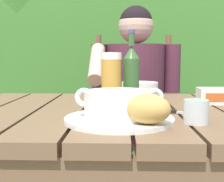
{
  "coord_description": "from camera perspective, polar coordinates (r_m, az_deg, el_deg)",
  "views": [
    {
      "loc": [
        0.05,
        -0.99,
        0.93
      ],
      "look_at": [
        0.02,
        -0.1,
        0.83
      ],
      "focal_mm": 48.44,
      "sensor_mm": 36.0,
      "label": 1
    }
  ],
  "objects": [
    {
      "name": "person_eating",
      "position": [
        1.65,
        4.38,
        -1.15
      ],
      "size": [
        0.48,
        0.47,
        1.2
      ],
      "color": "#502536",
      "rests_on": "ground_plane"
    },
    {
      "name": "bread_roll",
      "position": [
        0.72,
        6.61,
        -3.34
      ],
      "size": [
        0.14,
        0.12,
        0.07
      ],
      "color": "tan",
      "rests_on": "serving_plate"
    },
    {
      "name": "dining_table",
      "position": [
        1.02,
        -1.07,
        -8.78
      ],
      "size": [
        1.32,
        0.81,
        0.76
      ],
      "color": "brown",
      "rests_on": "ground_plane"
    },
    {
      "name": "beer_glass",
      "position": [
        1.04,
        -0.13,
        2.23
      ],
      "size": [
        0.07,
        0.07,
        0.19
      ],
      "color": "gold",
      "rests_on": "dining_table"
    },
    {
      "name": "butter_tub",
      "position": [
        1.16,
        18.52,
        -0.88
      ],
      "size": [
        0.11,
        0.08,
        0.06
      ],
      "color": "white",
      "rests_on": "dining_table"
    },
    {
      "name": "water_glass_small",
      "position": [
        0.8,
        15.57,
        -3.78
      ],
      "size": [
        0.06,
        0.06,
        0.06
      ],
      "color": "silver",
      "rests_on": "dining_table"
    },
    {
      "name": "beer_bottle",
      "position": [
        1.07,
        3.66,
        3.2
      ],
      "size": [
        0.06,
        0.06,
        0.27
      ],
      "color": "#375E2F",
      "rests_on": "dining_table"
    },
    {
      "name": "table_knife",
      "position": [
        0.94,
        11.91,
        -3.88
      ],
      "size": [
        0.16,
        0.06,
        0.01
      ],
      "color": "silver",
      "rests_on": "dining_table"
    },
    {
      "name": "diner_bowl",
      "position": [
        1.3,
        5.25,
        0.29
      ],
      "size": [
        0.15,
        0.15,
        0.06
      ],
      "color": "white",
      "rests_on": "dining_table"
    },
    {
      "name": "hedge_backdrop",
      "position": [
        2.67,
        -2.43,
        5.28
      ],
      "size": [
        3.85,
        0.93,
        1.84
      ],
      "color": "#40782F",
      "rests_on": "ground_plane"
    },
    {
      "name": "serving_plate",
      "position": [
        0.8,
        1.36,
        -5.35
      ],
      "size": [
        0.29,
        0.29,
        0.01
      ],
      "color": "white",
      "rests_on": "dining_table"
    },
    {
      "name": "chair_near_diner",
      "position": [
        1.88,
        4.13,
        -6.35
      ],
      "size": [
        0.49,
        0.46,
        1.07
      ],
      "color": "brown",
      "rests_on": "ground_plane"
    },
    {
      "name": "soup_bowl",
      "position": [
        0.8,
        1.37,
        -2.34
      ],
      "size": [
        0.23,
        0.18,
        0.08
      ],
      "color": "white",
      "rests_on": "serving_plate"
    }
  ]
}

